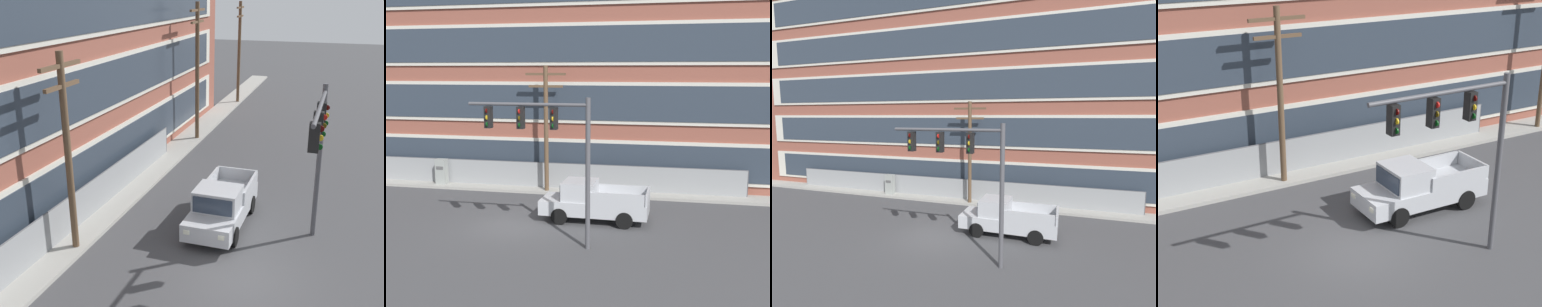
# 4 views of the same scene
# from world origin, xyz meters

# --- Properties ---
(ground_plane) EXTENTS (160.00, 160.00, 0.00)m
(ground_plane) POSITION_xyz_m (0.00, 0.00, 0.00)
(ground_plane) COLOR #424244
(sidewalk_building_side) EXTENTS (80.00, 1.73, 0.16)m
(sidewalk_building_side) POSITION_xyz_m (0.00, 6.87, 0.08)
(sidewalk_building_side) COLOR #9E9B93
(sidewalk_building_side) RESTS_ON ground
(chain_link_fence) EXTENTS (27.99, 0.06, 1.71)m
(chain_link_fence) POSITION_xyz_m (-2.34, 7.22, 0.87)
(chain_link_fence) COLOR gray
(chain_link_fence) RESTS_ON ground
(traffic_signal_mast) EXTENTS (5.13, 0.43, 6.24)m
(traffic_signal_mast) POSITION_xyz_m (2.51, -2.14, 4.54)
(traffic_signal_mast) COLOR #4C4C51
(traffic_signal_mast) RESTS_ON ground
(pickup_truck_silver) EXTENTS (5.29, 2.09, 1.98)m
(pickup_truck_silver) POSITION_xyz_m (3.65, 1.61, 0.94)
(pickup_truck_silver) COLOR #B2B5BA
(pickup_truck_silver) RESTS_ON ground
(utility_pole_near_corner) EXTENTS (2.39, 0.26, 7.58)m
(utility_pole_near_corner) POSITION_xyz_m (-0.00, 6.43, 4.22)
(utility_pole_near_corner) COLOR brown
(utility_pole_near_corner) RESTS_ON ground
(utility_pole_midblock) EXTENTS (2.64, 0.26, 8.82)m
(utility_pole_midblock) POSITION_xyz_m (15.03, 6.35, 4.91)
(utility_pole_midblock) COLOR brown
(utility_pole_midblock) RESTS_ON ground
(utility_pole_far_east) EXTENTS (2.10, 0.26, 8.58)m
(utility_pole_far_east) POSITION_xyz_m (26.48, 6.28, 4.70)
(utility_pole_far_east) COLOR brown
(utility_pole_far_east) RESTS_ON ground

